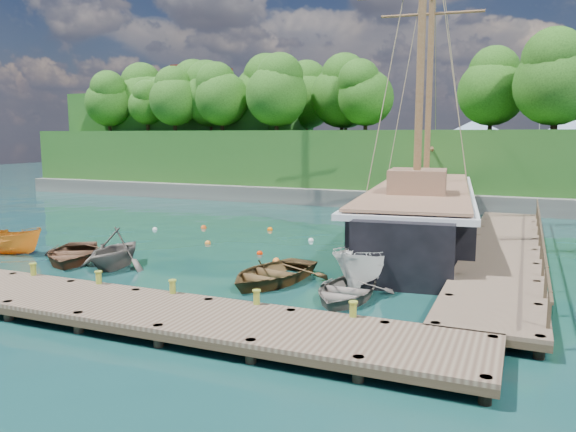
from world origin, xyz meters
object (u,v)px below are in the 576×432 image
at_px(rowboat_0, 73,261).
at_px(rowboat_3, 346,299).
at_px(cabin_boat_white, 371,284).
at_px(schooner, 421,216).
at_px(motorboat_orange, 8,254).
at_px(rowboat_2, 272,282).
at_px(rowboat_1, 115,267).

height_order(rowboat_0, rowboat_3, rowboat_0).
bearing_deg(cabin_boat_white, schooner, 99.52).
bearing_deg(rowboat_3, schooner, 89.28).
bearing_deg(cabin_boat_white, motorboat_orange, -165.84).
distance_m(rowboat_0, rowboat_2, 9.84).
relative_size(rowboat_0, motorboat_orange, 1.21).
xyz_separation_m(rowboat_2, rowboat_3, (3.28, -1.00, 0.00)).
bearing_deg(rowboat_0, motorboat_orange, 149.16).
bearing_deg(rowboat_3, cabin_boat_white, 82.83).
relative_size(rowboat_3, schooner, 0.14).
relative_size(rowboat_1, motorboat_orange, 0.95).
relative_size(rowboat_3, motorboat_orange, 1.08).
bearing_deg(rowboat_1, rowboat_2, -4.92).
xyz_separation_m(rowboat_3, schooner, (0.32, 12.92, 1.21)).
bearing_deg(rowboat_1, schooner, 40.65).
xyz_separation_m(rowboat_1, rowboat_3, (10.50, -0.61, 0.00)).
relative_size(motorboat_orange, cabin_boat_white, 0.77).
xyz_separation_m(rowboat_0, motorboat_orange, (-3.97, -0.02, 0.00)).
height_order(rowboat_2, cabin_boat_white, cabin_boat_white).
bearing_deg(schooner, cabin_boat_white, -96.27).
distance_m(rowboat_0, cabin_boat_white, 13.50).
relative_size(rowboat_2, cabin_boat_white, 0.96).
bearing_deg(rowboat_3, rowboat_1, 177.39).
bearing_deg(schooner, rowboat_1, -137.51).
bearing_deg(rowboat_3, rowboat_2, 163.69).
height_order(rowboat_0, schooner, schooner).
height_order(rowboat_1, motorboat_orange, rowboat_1).
height_order(motorboat_orange, schooner, schooner).
height_order(rowboat_1, rowboat_3, rowboat_1).
height_order(rowboat_0, cabin_boat_white, cabin_boat_white).
bearing_deg(cabin_boat_white, rowboat_1, -161.83).
height_order(rowboat_1, rowboat_2, rowboat_1).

